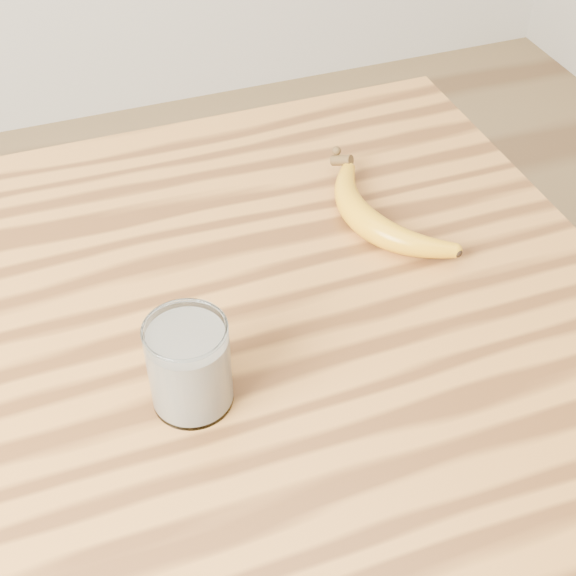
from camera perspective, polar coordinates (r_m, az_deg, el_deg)
name	(u,v)px	position (r m, az deg, el deg)	size (l,w,h in m)	color
table	(109,423)	(0.97, -12.62, -9.34)	(1.20, 0.80, 0.90)	#A66A2F
smoothie_glass	(189,366)	(0.77, -7.03, -5.53)	(0.08, 0.08, 0.10)	white
banana	(366,223)	(0.98, 5.54, 4.65)	(0.11, 0.30, 0.04)	orange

